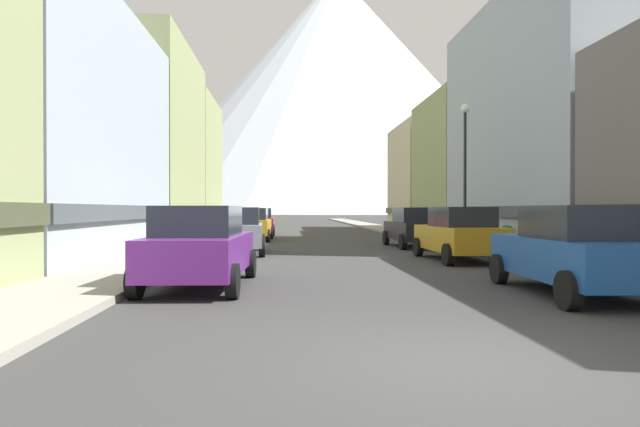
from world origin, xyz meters
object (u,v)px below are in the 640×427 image
at_px(car_left_1, 238,230).
at_px(pedestrian_0, 188,229).
at_px(car_left_0, 200,246).
at_px(car_right_1, 459,234).
at_px(car_left_3, 259,221).
at_px(car_right_0, 576,250).
at_px(streetlamp_right, 465,154).
at_px(trash_bin_right, 582,247).
at_px(potted_plant_1, 507,235).
at_px(car_left_2, 253,224).
at_px(potted_plant_0, 177,231).
at_px(car_right_2, 414,227).

height_order(car_left_1, pedestrian_0, car_left_1).
distance_m(car_left_0, car_right_1, 9.51).
relative_size(car_left_3, car_right_0, 1.00).
distance_m(car_right_0, pedestrian_0, 16.88).
bearing_deg(streetlamp_right, car_left_1, -174.88).
bearing_deg(trash_bin_right, potted_plant_1, 84.53).
height_order(car_left_2, car_right_1, same).
relative_size(car_left_0, streetlamp_right, 0.76).
height_order(car_left_1, potted_plant_1, car_left_1).
xyz_separation_m(car_left_2, trash_bin_right, (10.15, -15.07, -0.26)).
distance_m(car_right_1, potted_plant_1, 4.99).
relative_size(pedestrian_0, streetlamp_right, 0.26).
xyz_separation_m(car_left_3, streetlamp_right, (9.15, -14.59, 3.09)).
distance_m(car_left_0, car_right_0, 7.76).
distance_m(car_left_1, car_right_1, 8.27).
bearing_deg(potted_plant_0, pedestrian_0, -61.08).
relative_size(potted_plant_1, pedestrian_0, 0.60).
distance_m(potted_plant_1, streetlamp_right, 3.73).
bearing_deg(potted_plant_1, potted_plant_0, 164.77).
bearing_deg(car_left_1, potted_plant_1, 2.94).
distance_m(car_right_2, potted_plant_0, 10.87).
bearing_deg(pedestrian_0, car_right_2, 0.82).
distance_m(trash_bin_right, streetlamp_right, 7.87).
distance_m(car_left_0, potted_plant_0, 13.72).
bearing_deg(trash_bin_right, streetlamp_right, 98.07).
xyz_separation_m(car_right_2, pedestrian_0, (-10.05, -0.14, -0.05)).
distance_m(car_right_2, trash_bin_right, 9.73).
distance_m(car_left_2, potted_plant_0, 5.50).
height_order(car_right_0, car_right_1, same).
bearing_deg(car_left_1, streetlamp_right, 5.12).
xyz_separation_m(car_left_1, car_left_3, (-0.00, 15.41, 0.00)).
xyz_separation_m(car_left_0, car_right_2, (7.60, 12.13, 0.00)).
distance_m(car_left_2, potted_plant_1, 13.61).
distance_m(car_left_2, car_right_0, 20.83).
bearing_deg(pedestrian_0, car_left_2, 67.21).
bearing_deg(car_right_2, car_right_0, -90.02).
distance_m(car_left_3, streetlamp_right, 17.49).
distance_m(car_right_0, car_right_2, 13.71).
height_order(car_right_1, potted_plant_0, car_right_1).
relative_size(car_left_2, pedestrian_0, 2.90).
xyz_separation_m(car_left_0, car_right_0, (7.60, -1.58, 0.00)).
height_order(trash_bin_right, pedestrian_0, pedestrian_0).
xyz_separation_m(car_left_2, car_right_1, (7.60, -12.10, 0.00)).
relative_size(potted_plant_0, streetlamp_right, 0.17).
height_order(car_left_3, streetlamp_right, streetlamp_right).
bearing_deg(car_left_0, car_left_2, 90.00).
relative_size(car_left_1, trash_bin_right, 4.57).
xyz_separation_m(car_right_2, potted_plant_0, (-10.80, 1.21, -0.19)).
height_order(potted_plant_0, potted_plant_1, potted_plant_0).
xyz_separation_m(trash_bin_right, streetlamp_right, (-1.00, 7.06, 3.34)).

